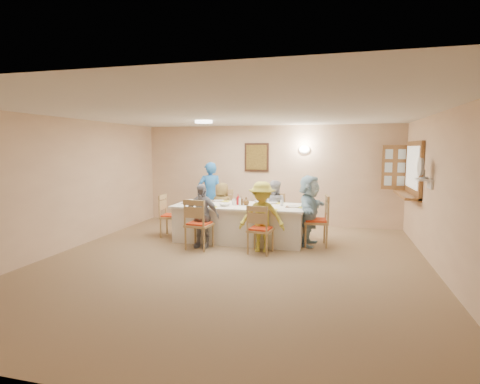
% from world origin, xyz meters
% --- Properties ---
extents(ground, '(7.00, 7.00, 0.00)m').
position_xyz_m(ground, '(0.00, 0.00, 0.00)').
color(ground, '#9C7F5D').
extents(room_walls, '(7.00, 7.00, 7.00)m').
position_xyz_m(room_walls, '(0.00, 0.00, 1.51)').
color(room_walls, '#D7AF8D').
rests_on(room_walls, ground).
extents(wall_picture, '(0.62, 0.05, 0.72)m').
position_xyz_m(wall_picture, '(-0.30, 3.46, 1.70)').
color(wall_picture, '#3A2014').
rests_on(wall_picture, room_walls).
extents(wall_sconce, '(0.26, 0.09, 0.18)m').
position_xyz_m(wall_sconce, '(0.90, 3.44, 1.90)').
color(wall_sconce, white).
rests_on(wall_sconce, room_walls).
extents(ceiling_light, '(0.36, 0.36, 0.05)m').
position_xyz_m(ceiling_light, '(-1.00, 1.50, 2.47)').
color(ceiling_light, white).
rests_on(ceiling_light, room_walls).
extents(serving_hatch, '(0.06, 1.50, 1.15)m').
position_xyz_m(serving_hatch, '(3.21, 2.40, 1.50)').
color(serving_hatch, '#8F5C34').
rests_on(serving_hatch, room_walls).
extents(hatch_sill, '(0.30, 1.50, 0.05)m').
position_xyz_m(hatch_sill, '(3.09, 2.40, 0.97)').
color(hatch_sill, '#8F5C34').
rests_on(hatch_sill, room_walls).
extents(shutter_door, '(0.55, 0.04, 1.00)m').
position_xyz_m(shutter_door, '(2.95, 3.16, 1.50)').
color(shutter_door, '#8F5C34').
rests_on(shutter_door, room_walls).
extents(fan_shelf, '(0.22, 0.36, 0.03)m').
position_xyz_m(fan_shelf, '(3.13, 1.05, 1.40)').
color(fan_shelf, white).
rests_on(fan_shelf, room_walls).
extents(desk_fan, '(0.30, 0.30, 0.28)m').
position_xyz_m(desk_fan, '(3.10, 1.05, 1.55)').
color(desk_fan, '#A5A5A8').
rests_on(desk_fan, fan_shelf).
extents(dining_table, '(2.71, 1.15, 0.76)m').
position_xyz_m(dining_table, '(-0.24, 1.56, 0.38)').
color(dining_table, white).
rests_on(dining_table, ground).
extents(chair_back_left, '(0.55, 0.55, 0.97)m').
position_xyz_m(chair_back_left, '(-0.84, 2.36, 0.48)').
color(chair_back_left, tan).
rests_on(chair_back_left, ground).
extents(chair_back_right, '(0.46, 0.46, 0.91)m').
position_xyz_m(chair_back_right, '(0.36, 2.36, 0.46)').
color(chair_back_right, tan).
rests_on(chair_back_right, ground).
extents(chair_front_left, '(0.52, 0.52, 0.99)m').
position_xyz_m(chair_front_left, '(-0.84, 0.76, 0.49)').
color(chair_front_left, tan).
rests_on(chair_front_left, ground).
extents(chair_front_right, '(0.49, 0.49, 0.91)m').
position_xyz_m(chair_front_right, '(0.36, 0.76, 0.46)').
color(chair_front_right, tan).
rests_on(chair_front_right, ground).
extents(chair_left_end, '(0.48, 0.48, 0.93)m').
position_xyz_m(chair_left_end, '(-1.79, 1.56, 0.47)').
color(chair_left_end, tan).
rests_on(chair_left_end, ground).
extents(chair_right_end, '(0.55, 0.55, 1.02)m').
position_xyz_m(chair_right_end, '(1.31, 1.56, 0.51)').
color(chair_right_end, tan).
rests_on(chair_right_end, ground).
extents(diner_back_left, '(0.64, 0.48, 1.15)m').
position_xyz_m(diner_back_left, '(-0.84, 2.24, 0.58)').
color(diner_back_left, brown).
rests_on(diner_back_left, ground).
extents(diner_back_right, '(0.69, 0.58, 1.23)m').
position_xyz_m(diner_back_right, '(0.36, 2.24, 0.61)').
color(diner_back_right, silver).
rests_on(diner_back_right, ground).
extents(diner_front_left, '(0.77, 0.39, 1.25)m').
position_xyz_m(diner_front_left, '(-0.84, 0.88, 0.63)').
color(diner_front_left, gray).
rests_on(diner_front_left, ground).
extents(diner_front_right, '(0.94, 0.65, 1.32)m').
position_xyz_m(diner_front_right, '(0.36, 0.88, 0.66)').
color(diner_front_right, gold).
rests_on(diner_front_right, ground).
extents(diner_right_end, '(1.41, 0.74, 1.41)m').
position_xyz_m(diner_right_end, '(1.18, 1.56, 0.70)').
color(diner_right_end, '#B4DDF1').
rests_on(diner_right_end, ground).
extents(caregiver, '(0.88, 0.84, 1.60)m').
position_xyz_m(caregiver, '(-1.29, 2.71, 0.80)').
color(caregiver, blue).
rests_on(caregiver, ground).
extents(placemat_fl, '(0.37, 0.28, 0.01)m').
position_xyz_m(placemat_fl, '(-0.84, 1.14, 0.76)').
color(placemat_fl, '#472B19').
rests_on(placemat_fl, dining_table).
extents(plate_fl, '(0.25, 0.25, 0.02)m').
position_xyz_m(plate_fl, '(-0.84, 1.14, 0.77)').
color(plate_fl, white).
rests_on(plate_fl, dining_table).
extents(napkin_fl, '(0.14, 0.14, 0.01)m').
position_xyz_m(napkin_fl, '(-0.66, 1.09, 0.77)').
color(napkin_fl, yellow).
rests_on(napkin_fl, dining_table).
extents(placemat_fr, '(0.33, 0.24, 0.01)m').
position_xyz_m(placemat_fr, '(0.36, 1.14, 0.76)').
color(placemat_fr, '#472B19').
rests_on(placemat_fr, dining_table).
extents(plate_fr, '(0.25, 0.25, 0.02)m').
position_xyz_m(plate_fr, '(0.36, 1.14, 0.77)').
color(plate_fr, white).
rests_on(plate_fr, dining_table).
extents(napkin_fr, '(0.15, 0.15, 0.01)m').
position_xyz_m(napkin_fr, '(0.54, 1.09, 0.77)').
color(napkin_fr, yellow).
rests_on(napkin_fr, dining_table).
extents(placemat_bl, '(0.32, 0.24, 0.01)m').
position_xyz_m(placemat_bl, '(-0.84, 1.98, 0.76)').
color(placemat_bl, '#472B19').
rests_on(placemat_bl, dining_table).
extents(plate_bl, '(0.24, 0.24, 0.02)m').
position_xyz_m(plate_bl, '(-0.84, 1.98, 0.77)').
color(plate_bl, white).
rests_on(plate_bl, dining_table).
extents(napkin_bl, '(0.15, 0.15, 0.01)m').
position_xyz_m(napkin_bl, '(-0.66, 1.93, 0.77)').
color(napkin_bl, yellow).
rests_on(napkin_bl, dining_table).
extents(placemat_br, '(0.35, 0.26, 0.01)m').
position_xyz_m(placemat_br, '(0.36, 1.98, 0.76)').
color(placemat_br, '#472B19').
rests_on(placemat_br, dining_table).
extents(plate_br, '(0.26, 0.26, 0.02)m').
position_xyz_m(plate_br, '(0.36, 1.98, 0.77)').
color(plate_br, white).
rests_on(plate_br, dining_table).
extents(napkin_br, '(0.15, 0.15, 0.01)m').
position_xyz_m(napkin_br, '(0.54, 1.93, 0.77)').
color(napkin_br, yellow).
rests_on(napkin_br, dining_table).
extents(placemat_le, '(0.35, 0.26, 0.01)m').
position_xyz_m(placemat_le, '(-1.34, 1.56, 0.76)').
color(placemat_le, '#472B19').
rests_on(placemat_le, dining_table).
extents(plate_le, '(0.24, 0.24, 0.01)m').
position_xyz_m(plate_le, '(-1.34, 1.56, 0.77)').
color(plate_le, white).
rests_on(plate_le, dining_table).
extents(napkin_le, '(0.13, 0.13, 0.01)m').
position_xyz_m(napkin_le, '(-1.16, 1.51, 0.77)').
color(napkin_le, yellow).
rests_on(napkin_le, dining_table).
extents(placemat_re, '(0.33, 0.24, 0.01)m').
position_xyz_m(placemat_re, '(0.88, 1.56, 0.76)').
color(placemat_re, '#472B19').
rests_on(placemat_re, dining_table).
extents(plate_re, '(0.25, 0.25, 0.02)m').
position_xyz_m(plate_re, '(0.88, 1.56, 0.77)').
color(plate_re, white).
rests_on(plate_re, dining_table).
extents(napkin_re, '(0.15, 0.15, 0.01)m').
position_xyz_m(napkin_re, '(1.06, 1.51, 0.77)').
color(napkin_re, yellow).
rests_on(napkin_re, dining_table).
extents(teacup_a, '(0.13, 0.13, 0.10)m').
position_xyz_m(teacup_a, '(-1.01, 1.26, 0.81)').
color(teacup_a, white).
rests_on(teacup_a, dining_table).
extents(teacup_b, '(0.14, 0.14, 0.07)m').
position_xyz_m(teacup_b, '(0.19, 2.08, 0.80)').
color(teacup_b, white).
rests_on(teacup_b, dining_table).
extents(bowl_a, '(0.29, 0.29, 0.05)m').
position_xyz_m(bowl_a, '(-0.50, 1.34, 0.79)').
color(bowl_a, white).
rests_on(bowl_a, dining_table).
extents(bowl_b, '(0.29, 0.29, 0.06)m').
position_xyz_m(bowl_b, '(0.10, 1.84, 0.79)').
color(bowl_b, white).
rests_on(bowl_b, dining_table).
extents(condiment_ketchup, '(0.14, 0.14, 0.22)m').
position_xyz_m(condiment_ketchup, '(-0.28, 1.56, 0.87)').
color(condiment_ketchup, '#B40F16').
rests_on(condiment_ketchup, dining_table).
extents(condiment_brown, '(0.12, 0.12, 0.18)m').
position_xyz_m(condiment_brown, '(-0.23, 1.59, 0.85)').
color(condiment_brown, '#553716').
rests_on(condiment_brown, dining_table).
extents(condiment_malt, '(0.22, 0.22, 0.17)m').
position_xyz_m(condiment_malt, '(-0.11, 1.57, 0.84)').
color(condiment_malt, '#553716').
rests_on(condiment_malt, dining_table).
extents(drinking_glass, '(0.07, 0.07, 0.11)m').
position_xyz_m(drinking_glass, '(-0.39, 1.61, 0.82)').
color(drinking_glass, silver).
rests_on(drinking_glass, dining_table).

